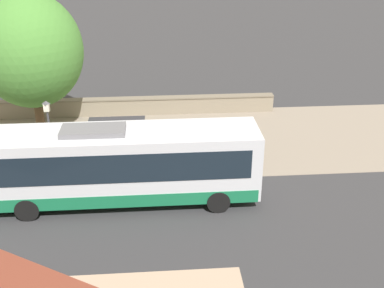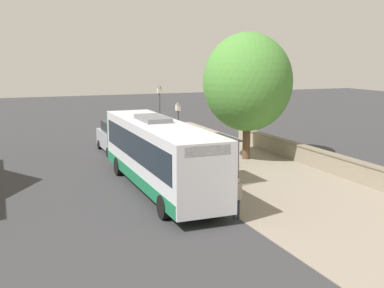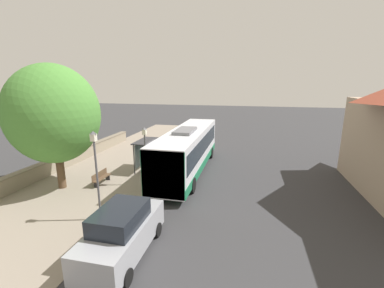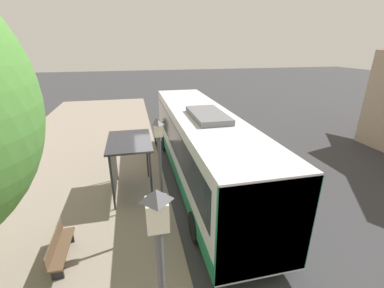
% 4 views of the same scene
% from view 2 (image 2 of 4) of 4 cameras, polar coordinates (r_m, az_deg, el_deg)
% --- Properties ---
extents(ground_plane, '(120.00, 120.00, 0.00)m').
position_cam_2_polar(ground_plane, '(25.34, -0.87, -4.60)').
color(ground_plane, '#353538').
rests_on(ground_plane, ground).
extents(sidewalk_plaza, '(9.00, 44.00, 0.02)m').
position_cam_2_polar(sidewalk_plaza, '(27.22, 8.03, -3.64)').
color(sidewalk_plaza, gray).
rests_on(sidewalk_plaza, ground).
extents(stone_wall, '(0.60, 20.00, 1.12)m').
position_cam_2_polar(stone_wall, '(29.28, 14.96, -1.78)').
color(stone_wall, gray).
rests_on(stone_wall, ground).
extents(bus, '(2.64, 12.09, 3.58)m').
position_cam_2_polar(bus, '(23.66, -3.99, -1.09)').
color(bus, silver).
rests_on(bus, ground).
extents(bus_shelter, '(1.76, 2.77, 2.43)m').
position_cam_2_polar(bus_shelter, '(25.01, 3.06, -0.07)').
color(bus_shelter, '#2D2D33').
rests_on(bus_shelter, ground).
extents(pedestrian, '(0.34, 0.23, 1.74)m').
position_cam_2_polar(pedestrian, '(19.58, 5.34, -6.03)').
color(pedestrian, '#2D3347').
rests_on(pedestrian, ground).
extents(bench, '(0.40, 1.79, 0.88)m').
position_cam_2_polar(bench, '(29.26, 3.74, -1.63)').
color(bench, brown).
rests_on(bench, ground).
extents(street_lamp_near, '(0.28, 0.28, 4.02)m').
position_cam_2_polar(street_lamp_near, '(27.22, -1.66, 1.58)').
color(street_lamp_near, '#4C4C51').
rests_on(street_lamp_near, ground).
extents(street_lamp_far, '(0.28, 0.28, 4.66)m').
position_cam_2_polar(street_lamp_far, '(31.91, -3.86, 3.50)').
color(street_lamp_far, '#4C4C51').
rests_on(street_lamp_far, ground).
extents(shade_tree, '(5.64, 5.64, 8.06)m').
position_cam_2_polar(shade_tree, '(30.71, 6.60, 7.29)').
color(shade_tree, brown).
rests_on(shade_tree, ground).
extents(parked_car_behind_bus, '(2.00, 4.68, 2.12)m').
position_cam_2_polar(parked_car_behind_bus, '(33.66, -8.97, 0.77)').
color(parked_car_behind_bus, '#9EA0A8').
rests_on(parked_car_behind_bus, ground).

